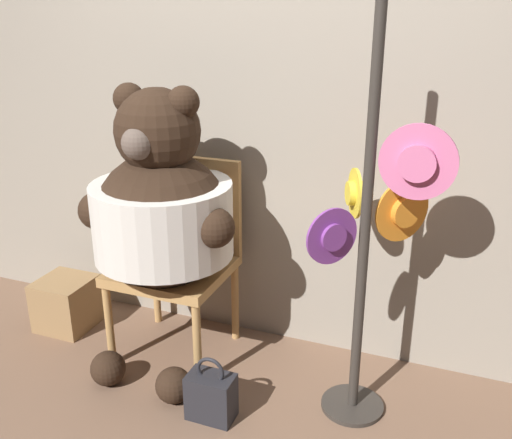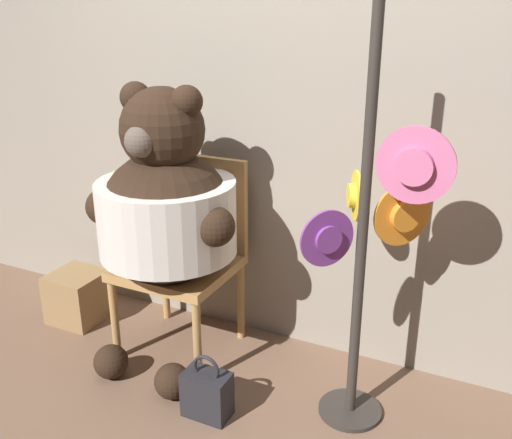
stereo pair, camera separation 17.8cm
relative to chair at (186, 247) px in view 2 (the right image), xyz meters
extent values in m
plane|color=brown|center=(0.44, -0.33, -0.54)|extent=(14.00, 14.00, 0.00)
cube|color=gray|center=(0.44, 0.30, 0.74)|extent=(8.00, 0.10, 2.57)
cylinder|color=#B2844C|center=(-0.24, -0.31, -0.32)|extent=(0.04, 0.04, 0.44)
cylinder|color=#B2844C|center=(0.24, -0.31, -0.32)|extent=(0.04, 0.04, 0.44)
cylinder|color=#B2844C|center=(-0.24, 0.14, -0.32)|extent=(0.04, 0.04, 0.44)
cylinder|color=#B2844C|center=(0.24, 0.14, -0.32)|extent=(0.04, 0.04, 0.44)
cube|color=#B2844C|center=(0.00, -0.09, -0.08)|extent=(0.54, 0.51, 0.05)
cube|color=#B2844C|center=(0.00, 0.15, 0.20)|extent=(0.54, 0.04, 0.50)
sphere|color=black|center=(0.01, -0.16, 0.22)|extent=(0.64, 0.64, 0.64)
cylinder|color=silver|center=(0.01, -0.16, 0.22)|extent=(0.66, 0.66, 0.35)
sphere|color=black|center=(0.01, -0.16, 0.64)|extent=(0.39, 0.39, 0.39)
sphere|color=black|center=(-0.12, -0.16, 0.78)|extent=(0.14, 0.14, 0.14)
sphere|color=black|center=(0.15, -0.16, 0.78)|extent=(0.14, 0.14, 0.14)
sphere|color=brown|center=(0.01, -0.33, 0.62)|extent=(0.14, 0.14, 0.14)
sphere|color=black|center=(-0.29, -0.24, 0.25)|extent=(0.18, 0.18, 0.18)
sphere|color=black|center=(0.32, -0.24, 0.25)|extent=(0.18, 0.18, 0.18)
sphere|color=black|center=(-0.17, -0.45, -0.46)|extent=(0.17, 0.17, 0.17)
sphere|color=black|center=(0.19, -0.45, -0.46)|extent=(0.17, 0.17, 0.17)
cylinder|color=#332D28|center=(0.96, -0.20, -0.53)|extent=(0.28, 0.28, 0.02)
cylinder|color=#332D28|center=(0.96, -0.20, 0.33)|extent=(0.04, 0.04, 1.74)
cylinder|color=#D16693|center=(1.14, -0.20, 0.62)|extent=(0.29, 0.02, 0.29)
cylinder|color=#D16693|center=(1.14, -0.20, 0.62)|extent=(0.14, 0.07, 0.14)
cylinder|color=#7A388E|center=(0.86, -0.32, 0.33)|extent=(0.16, 0.18, 0.23)
cylinder|color=#7A388E|center=(0.86, -0.32, 0.33)|extent=(0.11, 0.11, 0.11)
cylinder|color=orange|center=(1.08, -0.07, 0.37)|extent=(0.19, 0.20, 0.26)
cylinder|color=orange|center=(1.08, -0.07, 0.37)|extent=(0.14, 0.14, 0.13)
cylinder|color=yellow|center=(0.88, -0.03, 0.42)|extent=(0.11, 0.20, 0.22)
cylinder|color=yellow|center=(0.88, -0.03, 0.42)|extent=(0.10, 0.12, 0.10)
cube|color=#232328|center=(0.40, -0.49, -0.44)|extent=(0.21, 0.13, 0.21)
torus|color=#232328|center=(0.40, -0.49, -0.30)|extent=(0.13, 0.02, 0.13)
cube|color=#937047|center=(-0.69, -0.09, -0.40)|extent=(0.28, 0.28, 0.28)
camera|label=1|loc=(1.32, -2.33, 1.16)|focal=40.00mm
camera|label=2|loc=(1.48, -2.26, 1.16)|focal=40.00mm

